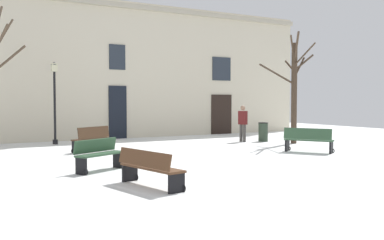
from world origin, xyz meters
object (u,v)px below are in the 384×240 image
Objects in this scene: litter_bin at (263,132)px; tree_right_of_center at (294,87)px; bench_facing_shops at (99,154)px; bench_near_lamp at (91,139)px; streetlamp at (55,94)px; person_by_shop_door at (243,122)px; bench_near_center_tree at (308,140)px; bench_far_corner at (149,167)px.

tree_right_of_center is at bearing -67.02° from litter_bin.
bench_near_lamp reaches higher than bench_facing_shops.
streetlamp is (-9.31, 4.82, -0.30)m from tree_right_of_center.
bench_near_lamp is at bearing 171.20° from tree_right_of_center.
streetlamp is 8.47m from person_by_shop_door.
tree_right_of_center is at bearing -160.02° from person_by_shop_door.
bench_facing_shops is at bearing 60.64° from bench_near_center_tree.
person_by_shop_door is (0.31, 4.52, 0.46)m from bench_near_center_tree.
tree_right_of_center is 5.39× the size of litter_bin.
streetlamp is at bearing 58.56° from bench_facing_shops.
person_by_shop_door is (7.77, -3.12, -1.27)m from streetlamp.
bench_near_center_tree is (7.68, 3.04, 0.03)m from bench_far_corner.
bench_near_center_tree is at bearing 119.80° from bench_near_lamp.
bench_near_center_tree is at bearing -106.52° from litter_bin.
tree_right_of_center is 2.78m from person_by_shop_door.
bench_facing_shops is (-0.52, -8.00, -1.74)m from streetlamp.
bench_near_center_tree reaches higher than bench_far_corner.
bench_facing_shops is 0.93× the size of person_by_shop_door.
tree_right_of_center is 3.93m from bench_near_center_tree.
bench_near_center_tree is 1.12× the size of bench_facing_shops.
bench_near_center_tree reaches higher than litter_bin.
litter_bin is 8.12m from bench_near_lamp.
bench_far_corner is 11.01m from person_by_shop_door.
bench_facing_shops is (-9.82, -3.19, -2.04)m from tree_right_of_center.
bench_facing_shops is at bearing -153.60° from litter_bin.
tree_right_of_center reaches higher than bench_far_corner.
streetlamp is at bearing -109.30° from bench_near_lamp.
bench_near_lamp is (-6.87, 4.17, 0.02)m from bench_near_center_tree.
litter_bin is 4.39m from bench_near_center_tree.
person_by_shop_door is at bearing -21.85° from streetlamp.
bench_facing_shops is 0.98× the size of bench_near_lamp.
bench_facing_shops is (-0.31, 2.67, 0.02)m from bench_far_corner.
bench_facing_shops is at bearing -5.19° from bench_far_corner.
litter_bin is 10.31m from bench_facing_shops.
tree_right_of_center is 3.01× the size of bench_near_lamp.
bench_near_center_tree reaches higher than bench_facing_shops.
bench_near_lamp is at bearing 26.75° from bench_near_center_tree.
bench_facing_shops is at bearing 47.30° from bench_near_lamp.
tree_right_of_center reaches higher than bench_facing_shops.
bench_near_center_tree is at bearing -45.65° from streetlamp.
bench_near_lamp is at bearing 48.54° from bench_facing_shops.
bench_facing_shops is (-9.23, -4.58, 0.01)m from litter_bin.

